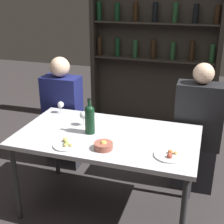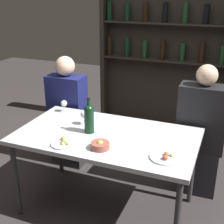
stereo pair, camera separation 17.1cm
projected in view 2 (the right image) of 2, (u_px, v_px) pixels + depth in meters
name	position (u px, v px, depth m)	size (l,w,h in m)	color
ground_plane	(107.00, 207.00, 2.81)	(10.00, 10.00, 0.00)	#332D2D
dining_table	(106.00, 141.00, 2.56)	(1.47, 0.83, 0.73)	silver
wine_rack_wall	(164.00, 45.00, 4.08)	(1.72, 0.21, 2.16)	#28231E
wine_bottle	(89.00, 117.00, 2.53)	(0.08, 0.08, 0.30)	black
wine_glass_0	(64.00, 104.00, 2.98)	(0.06, 0.06, 0.11)	silver
wine_glass_1	(84.00, 115.00, 2.69)	(0.07, 0.07, 0.13)	silver
food_plate_0	(64.00, 143.00, 2.38)	(0.19, 0.19, 0.05)	silver
food_plate_1	(165.00, 157.00, 2.18)	(0.22, 0.22, 0.04)	silver
snack_bowl	(100.00, 145.00, 2.31)	(0.14, 0.14, 0.07)	#995142
seated_person_left	(68.00, 115.00, 3.33)	(0.38, 0.22, 1.21)	#26262B
seated_person_right	(200.00, 136.00, 2.85)	(0.43, 0.22, 1.24)	#26262B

